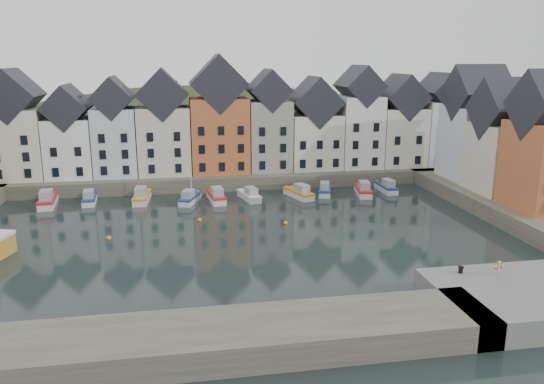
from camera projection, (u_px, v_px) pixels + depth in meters
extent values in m
plane|color=black|center=(240.00, 241.00, 57.01)|extent=(260.00, 260.00, 0.00)
cube|color=#494438|center=(219.00, 174.00, 85.41)|extent=(90.00, 16.00, 2.00)
cube|color=#494438|center=(533.00, 208.00, 65.80)|extent=(14.00, 54.00, 2.00)
cube|color=#494438|center=(125.00, 348.00, 34.08)|extent=(50.00, 6.00, 2.00)
ellipsoid|color=#233018|center=(212.00, 234.00, 114.90)|extent=(153.60, 70.40, 64.00)
sphere|color=black|center=(137.00, 114.00, 101.19)|extent=(5.77, 5.77, 5.77)
sphere|color=black|center=(320.00, 109.00, 117.18)|extent=(5.27, 5.27, 5.27)
sphere|color=black|center=(360.00, 113.00, 112.15)|extent=(5.07, 5.07, 5.07)
sphere|color=black|center=(277.00, 114.00, 110.19)|extent=(5.01, 5.01, 5.01)
sphere|color=black|center=(14.00, 125.00, 103.17)|extent=(3.94, 3.94, 3.94)
sphere|color=black|center=(336.00, 110.00, 117.30)|extent=(5.21, 5.21, 5.21)
sphere|color=black|center=(217.00, 111.00, 111.31)|extent=(5.45, 5.45, 5.45)
sphere|color=black|center=(397.00, 119.00, 107.69)|extent=(4.49, 4.49, 4.49)
cube|color=#ECE4C6|center=(19.00, 144.00, 77.16)|extent=(7.67, 8.00, 10.07)
cube|color=black|center=(13.00, 95.00, 75.46)|extent=(7.67, 8.16, 7.67)
cube|color=white|center=(71.00, 147.00, 78.55)|extent=(6.56, 8.00, 8.61)
cube|color=black|center=(67.00, 107.00, 77.10)|extent=(6.56, 8.16, 6.56)
cube|color=silver|center=(116.00, 141.00, 79.47)|extent=(6.20, 8.00, 10.02)
cube|color=black|center=(113.00, 97.00, 77.86)|extent=(6.20, 8.16, 6.20)
cube|color=beige|center=(165.00, 140.00, 80.64)|extent=(7.70, 8.00, 10.08)
cube|color=black|center=(162.00, 94.00, 78.94)|extent=(7.70, 8.16, 7.70)
cube|color=#C06337|center=(219.00, 135.00, 81.89)|extent=(8.69, 8.00, 11.28)
cube|color=black|center=(218.00, 83.00, 79.98)|extent=(8.69, 8.16, 8.69)
cube|color=gray|center=(268.00, 135.00, 83.24)|extent=(6.43, 8.00, 10.78)
cube|color=black|center=(268.00, 90.00, 81.52)|extent=(6.43, 8.16, 6.43)
cube|color=beige|center=(313.00, 141.00, 84.73)|extent=(7.88, 8.00, 8.56)
cube|color=black|center=(314.00, 102.00, 83.20)|extent=(7.88, 8.16, 7.88)
cube|color=white|center=(358.00, 131.00, 85.62)|extent=(6.50, 8.00, 11.27)
cube|color=black|center=(359.00, 86.00, 83.84)|extent=(6.50, 8.16, 6.50)
cube|color=#ECE4C6|center=(398.00, 136.00, 87.03)|extent=(7.23, 8.00, 9.32)
cube|color=black|center=(400.00, 97.00, 85.45)|extent=(7.23, 8.16, 7.23)
cube|color=white|center=(437.00, 132.00, 88.05)|extent=(6.18, 8.00, 10.32)
cube|color=black|center=(440.00, 91.00, 86.41)|extent=(6.18, 8.16, 6.18)
cube|color=silver|center=(473.00, 143.00, 76.78)|extent=(7.47, 8.00, 10.38)
cube|color=black|center=(478.00, 93.00, 75.03)|extent=(7.62, 8.00, 8.00)
cube|color=beige|center=(506.00, 158.00, 69.32)|extent=(8.14, 8.00, 8.89)
cube|color=black|center=(511.00, 109.00, 67.75)|extent=(8.30, 8.00, 8.00)
sphere|color=orange|center=(200.00, 220.00, 63.94)|extent=(0.50, 0.50, 0.50)
sphere|color=orange|center=(286.00, 223.00, 62.75)|extent=(0.50, 0.50, 0.50)
sphere|color=orange|center=(109.00, 238.00, 57.50)|extent=(0.50, 0.50, 0.50)
cube|color=silver|center=(48.00, 203.00, 70.79)|extent=(2.51, 6.54, 1.17)
cube|color=red|center=(48.00, 198.00, 70.63)|extent=(2.63, 6.68, 0.27)
cube|color=#959B9C|center=(46.00, 195.00, 69.58)|extent=(1.72, 2.68, 1.28)
cube|color=silver|center=(90.00, 200.00, 72.13)|extent=(1.99, 5.52, 0.99)
cube|color=navy|center=(89.00, 197.00, 72.00)|extent=(2.09, 5.64, 0.23)
cube|color=#959B9C|center=(89.00, 194.00, 71.10)|extent=(1.41, 2.25, 1.08)
cube|color=silver|center=(142.00, 199.00, 72.76)|extent=(2.20, 6.20, 1.12)
cube|color=orange|center=(142.00, 195.00, 72.61)|extent=(2.31, 6.33, 0.25)
cube|color=#959B9C|center=(141.00, 192.00, 71.58)|extent=(1.57, 2.52, 1.22)
cube|color=silver|center=(190.00, 200.00, 72.25)|extent=(3.36, 5.59, 0.98)
cube|color=navy|center=(190.00, 196.00, 72.12)|extent=(3.49, 5.72, 0.22)
cube|color=#959B9C|center=(188.00, 194.00, 71.22)|extent=(1.92, 2.44, 1.07)
cylinder|color=silver|center=(190.00, 163.00, 71.52)|extent=(0.13, 0.13, 9.83)
cube|color=silver|center=(216.00, 199.00, 73.00)|extent=(2.39, 6.04, 1.08)
cube|color=red|center=(216.00, 194.00, 72.86)|extent=(2.50, 6.17, 0.25)
cube|color=#959B9C|center=(217.00, 192.00, 71.89)|extent=(1.62, 2.49, 1.18)
cube|color=silver|center=(249.00, 197.00, 73.72)|extent=(2.82, 5.61, 0.99)
cube|color=silver|center=(249.00, 194.00, 73.59)|extent=(2.93, 5.74, 0.22)
cube|color=#959B9C|center=(251.00, 191.00, 72.74)|extent=(1.72, 2.39, 1.08)
cube|color=silver|center=(299.00, 195.00, 74.89)|extent=(3.49, 6.03, 1.06)
cube|color=orange|center=(299.00, 191.00, 74.74)|extent=(3.62, 6.17, 0.24)
cube|color=#959B9C|center=(302.00, 188.00, 73.86)|extent=(2.02, 2.62, 1.16)
cube|color=silver|center=(325.00, 192.00, 76.77)|extent=(3.07, 5.65, 0.99)
cube|color=navy|center=(325.00, 188.00, 76.64)|extent=(3.18, 5.78, 0.23)
cube|color=#959B9C|center=(325.00, 186.00, 75.72)|extent=(1.82, 2.43, 1.08)
cube|color=silver|center=(363.00, 192.00, 76.49)|extent=(2.82, 6.12, 1.08)
cube|color=red|center=(363.00, 188.00, 76.34)|extent=(2.94, 6.26, 0.25)
cube|color=#959B9C|center=(364.00, 186.00, 75.34)|extent=(1.78, 2.57, 1.18)
cube|color=silver|center=(386.00, 189.00, 78.34)|extent=(1.72, 5.52, 1.01)
cube|color=navy|center=(386.00, 186.00, 78.20)|extent=(1.81, 5.63, 0.23)
cube|color=#959B9C|center=(388.00, 183.00, 77.28)|extent=(1.31, 2.22, 1.10)
cylinder|color=black|center=(461.00, 270.00, 43.42)|extent=(0.36, 0.36, 0.50)
cylinder|color=black|center=(461.00, 267.00, 43.35)|extent=(0.48, 0.48, 0.08)
cube|color=gray|center=(498.00, 269.00, 42.80)|extent=(0.10, 0.10, 1.10)
torus|color=#C54617|center=(499.00, 265.00, 42.67)|extent=(0.80, 0.14, 0.80)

